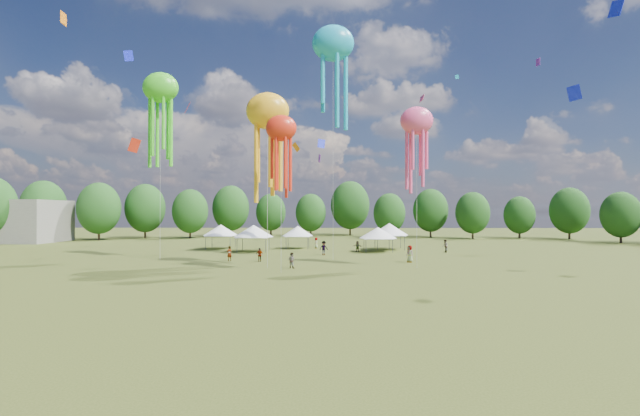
{
  "coord_description": "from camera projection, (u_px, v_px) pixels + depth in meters",
  "views": [
    {
      "loc": [
        -0.16,
        -12.67,
        5.76
      ],
      "look_at": [
        -0.75,
        15.0,
        6.0
      ],
      "focal_mm": 25.34,
      "sensor_mm": 36.0,
      "label": 1
    }
  ],
  "objects": [
    {
      "name": "spectator_near",
      "position": [
        292.0,
        260.0,
        46.07
      ],
      "size": [
        0.97,
        0.9,
        1.61
      ],
      "primitive_type": "imported",
      "rotation": [
        0.0,
        0.0,
        2.68
      ],
      "color": "gray",
      "rests_on": "ground"
    },
    {
      "name": "spectators_far",
      "position": [
        352.0,
        248.0,
        60.26
      ],
      "size": [
        28.89,
        20.69,
        1.93
      ],
      "color": "gray",
      "rests_on": "ground"
    },
    {
      "name": "festival_tents",
      "position": [
        309.0,
        231.0,
        68.2
      ],
      "size": [
        31.81,
        10.92,
        4.03
      ],
      "color": "#47474C",
      "rests_on": "ground"
    },
    {
      "name": "treeline",
      "position": [
        307.0,
        207.0,
        75.25
      ],
      "size": [
        201.57,
        95.24,
        13.43
      ],
      "color": "#38281C",
      "rests_on": "ground"
    },
    {
      "name": "small_kites",
      "position": [
        324.0,
        23.0,
        54.53
      ],
      "size": [
        70.51,
        59.45,
        45.9
      ],
      "color": "yellow",
      "rests_on": "ground"
    },
    {
      "name": "show_kites",
      "position": [
        283.0,
        101.0,
        50.79
      ],
      "size": [
        33.16,
        14.36,
        28.26
      ],
      "color": "yellow",
      "rests_on": "ground"
    }
  ]
}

